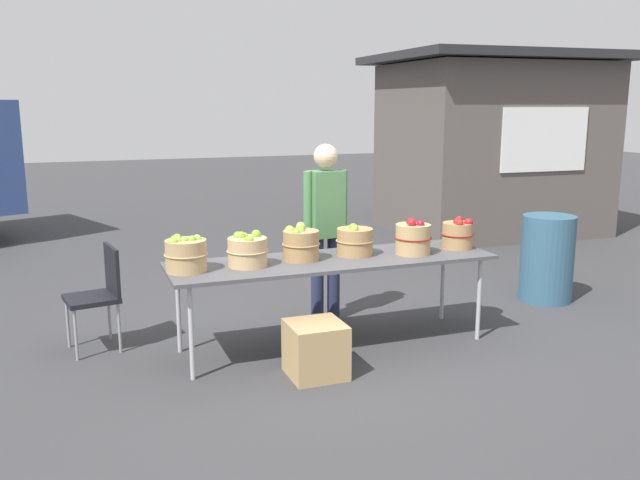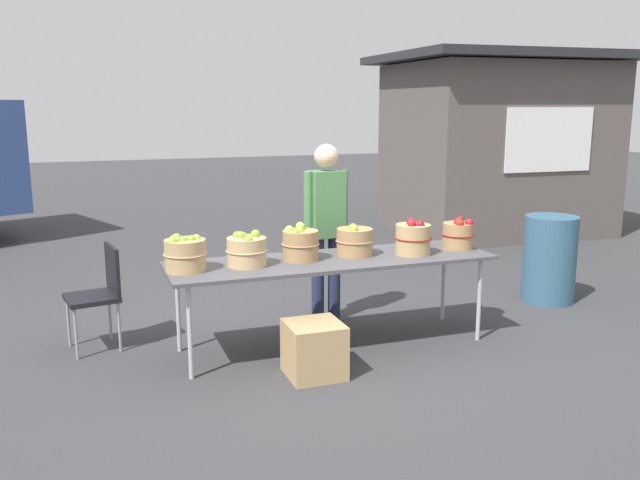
{
  "view_description": "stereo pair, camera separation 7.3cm",
  "coord_description": "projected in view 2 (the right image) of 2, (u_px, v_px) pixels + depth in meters",
  "views": [
    {
      "loc": [
        -1.98,
        -4.98,
        2.01
      ],
      "look_at": [
        0.0,
        0.3,
        0.85
      ],
      "focal_mm": 37.61,
      "sensor_mm": 36.0,
      "label": 1
    },
    {
      "loc": [
        -1.91,
        -5.01,
        2.01
      ],
      "look_at": [
        0.0,
        0.3,
        0.85
      ],
      "focal_mm": 37.61,
      "sensor_mm": 36.0,
      "label": 2
    }
  ],
  "objects": [
    {
      "name": "market_table",
      "position": [
        332.0,
        263.0,
        5.51
      ],
      "size": [
        2.7,
        0.76,
        0.75
      ],
      "color": "#4C4C51",
      "rests_on": "ground"
    },
    {
      "name": "apple_basket_green_0",
      "position": [
        185.0,
        254.0,
        5.09
      ],
      "size": [
        0.33,
        0.33,
        0.28
      ],
      "color": "tan",
      "rests_on": "market_table"
    },
    {
      "name": "produce_crate",
      "position": [
        314.0,
        349.0,
        4.99
      ],
      "size": [
        0.41,
        0.41,
        0.41
      ],
      "primitive_type": "cube",
      "color": "tan",
      "rests_on": "ground"
    },
    {
      "name": "apple_basket_green_3",
      "position": [
        355.0,
        241.0,
        5.61
      ],
      "size": [
        0.32,
        0.32,
        0.27
      ],
      "color": "#A87F51",
      "rests_on": "market_table"
    },
    {
      "name": "apple_basket_red_0",
      "position": [
        413.0,
        238.0,
        5.65
      ],
      "size": [
        0.32,
        0.32,
        0.31
      ],
      "color": "tan",
      "rests_on": "market_table"
    },
    {
      "name": "apple_basket_red_1",
      "position": [
        458.0,
        235.0,
        5.87
      ],
      "size": [
        0.29,
        0.29,
        0.28
      ],
      "color": "#A87F51",
      "rests_on": "market_table"
    },
    {
      "name": "apple_basket_green_2",
      "position": [
        300.0,
        244.0,
        5.44
      ],
      "size": [
        0.31,
        0.31,
        0.3
      ],
      "color": "#A87F51",
      "rests_on": "market_table"
    },
    {
      "name": "folding_chair",
      "position": [
        100.0,
        289.0,
        5.51
      ],
      "size": [
        0.46,
        0.46,
        0.86
      ],
      "rotation": [
        0.0,
        0.0,
        4.88
      ],
      "color": "black",
      "rests_on": "ground"
    },
    {
      "name": "food_kiosk",
      "position": [
        496.0,
        143.0,
        10.54
      ],
      "size": [
        3.61,
        3.03,
        2.74
      ],
      "rotation": [
        0.0,
        0.0,
        -0.04
      ],
      "color": "#59514C",
      "rests_on": "ground"
    },
    {
      "name": "trash_barrel",
      "position": [
        549.0,
        259.0,
        6.85
      ],
      "size": [
        0.53,
        0.53,
        0.89
      ],
      "primitive_type": "cylinder",
      "color": "#335972",
      "rests_on": "ground"
    },
    {
      "name": "vendor_adult",
      "position": [
        326.0,
        219.0,
        6.11
      ],
      "size": [
        0.43,
        0.24,
        1.65
      ],
      "rotation": [
        0.0,
        0.0,
        3.23
      ],
      "color": "#262D4C",
      "rests_on": "ground"
    },
    {
      "name": "apple_basket_green_1",
      "position": [
        247.0,
        250.0,
        5.24
      ],
      "size": [
        0.33,
        0.33,
        0.28
      ],
      "color": "tan",
      "rests_on": "market_table"
    },
    {
      "name": "ground_plane",
      "position": [
        332.0,
        345.0,
        5.66
      ],
      "size": [
        40.0,
        40.0,
        0.0
      ],
      "primitive_type": "plane",
      "color": "#38383A"
    }
  ]
}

